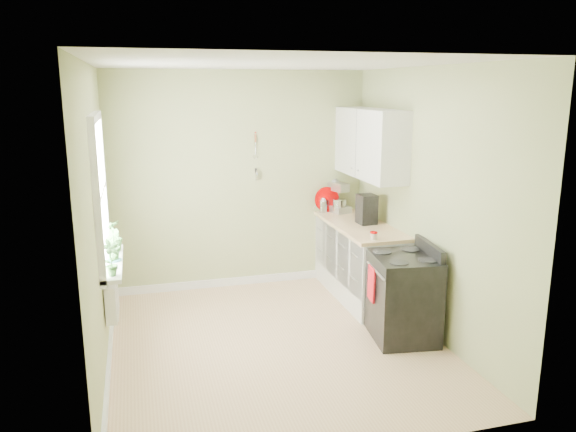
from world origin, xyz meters
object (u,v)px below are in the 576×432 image
object	(u,v)px
stove	(403,297)
kettle	(323,205)
stand_mixer	(337,198)
coffee_maker	(366,210)

from	to	relation	value
stove	kettle	bearing A→B (deg)	96.27
stand_mixer	kettle	xyz separation A→B (m)	(-0.19, 0.01, -0.08)
stove	stand_mixer	world-z (taller)	stand_mixer
kettle	coffee_maker	world-z (taller)	coffee_maker
stand_mixer	coffee_maker	world-z (taller)	stand_mixer
stove	coffee_maker	world-z (taller)	coffee_maker
kettle	coffee_maker	size ratio (longest dim) A/B	0.55
kettle	stove	bearing A→B (deg)	-83.73
stove	kettle	size ratio (longest dim) A/B	5.11
stove	coffee_maker	distance (m)	1.35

